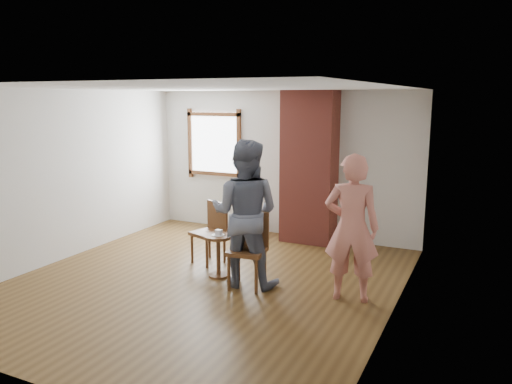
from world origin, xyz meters
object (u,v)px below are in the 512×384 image
Objects in this scene: dining_chair_left at (212,229)px; stoneware_crock at (248,223)px; side_table at (218,249)px; dining_chair_right at (249,245)px; person_pink at (352,228)px; man at (245,213)px.

stoneware_crock is at bearing 114.80° from dining_chair_left.
dining_chair_left is 1.53× the size of side_table.
dining_chair_right is 0.54× the size of person_pink.
dining_chair_right is (0.94, -0.63, 0.04)m from dining_chair_left.
side_table is (0.58, -2.12, 0.18)m from stoneware_crock.
side_table is at bearing -74.63° from stoneware_crock.
side_table is (0.41, -0.52, -0.11)m from dining_chair_left.
man is 1.07× the size of person_pink.
dining_chair_left is 0.47× the size of man.
stoneware_crock is 2.55m from man.
stoneware_crock is 0.24× the size of person_pink.
stoneware_crock is 0.23× the size of man.
person_pink reaches higher than dining_chair_right.
dining_chair_right is at bearing -63.38° from stoneware_crock.
dining_chair_left is 0.68m from side_table.
dining_chair_right is at bearing -5.96° from person_pink.
stoneware_crock is at bearing 105.37° from side_table.
dining_chair_right is 0.51× the size of man.
man is (0.46, -0.09, 0.57)m from side_table.
dining_chair_left is 0.93× the size of dining_chair_right.
side_table is at bearing 161.30° from dining_chair_right.
person_pink is (1.34, 0.12, 0.36)m from dining_chair_right.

